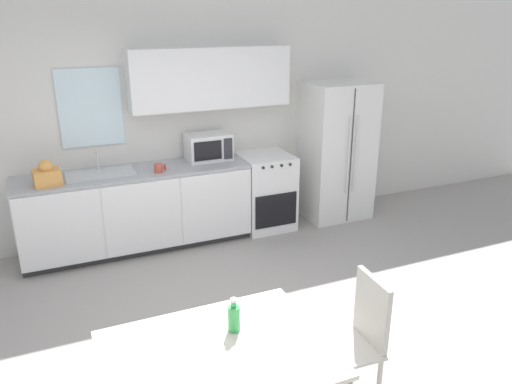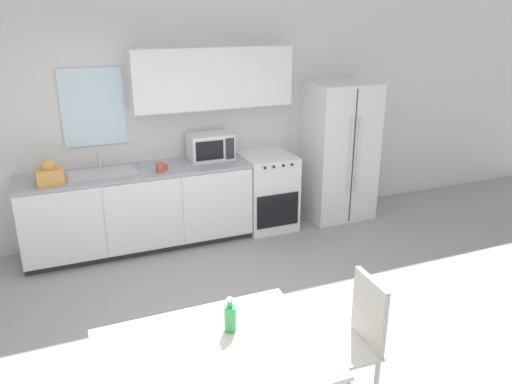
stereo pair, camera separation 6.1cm
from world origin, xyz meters
name	(u,v)px [view 2 (the right image)]	position (x,y,z in m)	size (l,w,h in m)	color
ground_plane	(231,343)	(0.00, 0.00, 0.00)	(12.00, 12.00, 0.00)	gray
wall_back	(166,115)	(0.10, 2.39, 1.44)	(12.00, 0.38, 2.70)	silver
kitchen_counter	(140,209)	(-0.34, 2.08, 0.46)	(2.52, 0.65, 0.92)	#333333
oven_range	(267,191)	(1.22, 2.07, 0.46)	(0.61, 0.66, 0.93)	white
refrigerator	(339,151)	(2.22, 2.06, 0.87)	(0.82, 0.71, 1.74)	silver
kitchen_sink	(102,173)	(-0.70, 2.09, 0.93)	(0.71, 0.40, 0.21)	#B7BABC
microwave	(210,146)	(0.55, 2.19, 1.07)	(0.51, 0.35, 0.30)	silver
coffee_mug	(161,167)	(-0.10, 1.93, 0.97)	(0.13, 0.09, 0.09)	#BF4C3F
grocery_bag_0	(49,174)	(-1.23, 1.94, 1.03)	(0.28, 0.25, 0.26)	#DB994C
dining_table	(213,363)	(-0.44, -0.95, 0.64)	(1.28, 0.97, 0.72)	beige
dining_chair_side	(357,333)	(0.58, -0.90, 0.54)	(0.42, 0.42, 0.93)	beige
drink_bottle	(230,317)	(-0.28, -0.80, 0.81)	(0.08, 0.08, 0.22)	#3FB259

